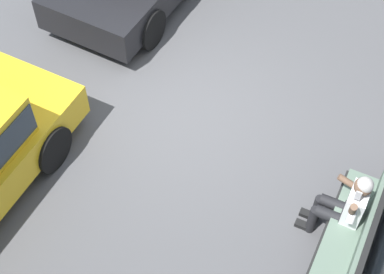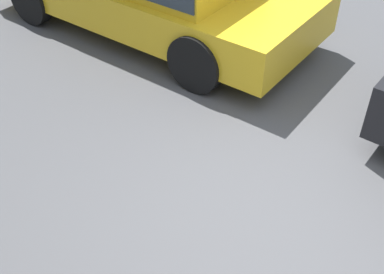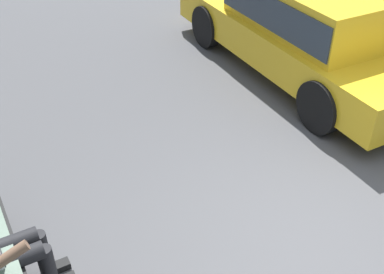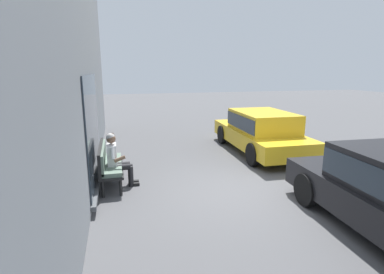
{
  "view_description": "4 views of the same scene",
  "coord_description": "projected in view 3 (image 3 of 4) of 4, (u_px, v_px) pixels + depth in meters",
  "views": [
    {
      "loc": [
        5.17,
        2.6,
        6.89
      ],
      "look_at": [
        1.04,
        0.59,
        0.87
      ],
      "focal_mm": 55.0,
      "sensor_mm": 36.0,
      "label": 1
    },
    {
      "loc": [
        -0.96,
        2.6,
        3.16
      ],
      "look_at": [
        0.69,
        0.27,
        0.79
      ],
      "focal_mm": 45.0,
      "sensor_mm": 36.0,
      "label": 2
    },
    {
      "loc": [
        -1.92,
        2.6,
        3.48
      ],
      "look_at": [
        1.41,
        0.73,
        0.76
      ],
      "focal_mm": 45.0,
      "sensor_mm": 36.0,
      "label": 3
    },
    {
      "loc": [
        -6.15,
        2.6,
        2.82
      ],
      "look_at": [
        1.31,
        0.71,
        1.07
      ],
      "focal_mm": 28.0,
      "sensor_mm": 36.0,
      "label": 4
    }
  ],
  "objects": [
    {
      "name": "parked_car_mid",
      "position": [
        311.0,
        23.0,
        6.98
      ],
      "size": [
        4.65,
        2.05,
        1.43
      ],
      "color": "gold",
      "rests_on": "ground_plane"
    },
    {
      "name": "ground_plane",
      "position": [
        336.0,
        259.0,
        4.42
      ],
      "size": [
        60.0,
        60.0,
        0.0
      ],
      "primitive_type": "plane",
      "color": "#4C4C4F"
    }
  ]
}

